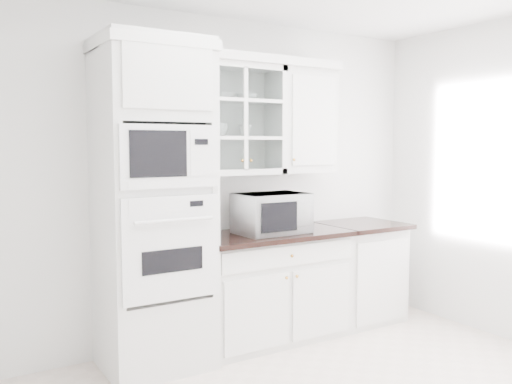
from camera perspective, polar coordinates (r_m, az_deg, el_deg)
room_shell at (r=3.50m, az=6.78°, el=7.17°), size 4.00×3.50×2.70m
oven_column at (r=4.01m, az=-10.72°, el=-1.46°), size 0.76×0.68×2.40m
base_cabinet_run at (r=4.64m, az=1.45°, el=-9.78°), size 1.32×0.67×0.92m
extra_base_cabinet at (r=5.23m, az=10.76°, el=-8.15°), size 0.72×0.67×0.92m
upper_cabinet_glass at (r=4.48m, az=-2.19°, el=7.62°), size 0.80×0.33×0.90m
upper_cabinet_solid at (r=4.84m, az=4.85°, el=7.40°), size 0.55×0.33×0.90m
crown_molding at (r=4.45m, az=-3.26°, el=13.90°), size 2.14×0.38×0.07m
countertop_microwave at (r=4.46m, az=1.54°, el=-2.23°), size 0.58×0.48×0.33m
bowl_a at (r=4.43m, az=-3.71°, el=10.06°), size 0.28×0.28×0.05m
bowl_b at (r=4.56m, az=-0.96°, el=9.93°), size 0.22×0.22×0.05m
cup_a at (r=4.41m, az=-3.89°, el=6.52°), size 0.15×0.15×0.11m
cup_b at (r=4.54m, az=-1.17°, el=6.45°), size 0.11×0.11×0.10m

